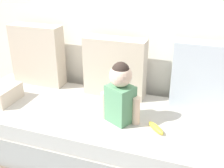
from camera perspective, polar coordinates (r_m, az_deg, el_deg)
The scene contains 7 objects.
ground_plane at distance 2.37m, azimuth -2.06°, elevation -13.79°, with size 12.00×12.00×0.00m, color brown.
couch at distance 2.26m, azimuth -2.13°, elevation -10.01°, with size 2.43×0.85×0.39m.
throw_pillow_left at distance 2.64m, azimuth -15.09°, elevation 5.80°, with size 0.48×0.16×0.55m, color #C1B29E.
throw_pillow_center at distance 2.32m, azimuth 0.62°, elevation 3.45°, with size 0.52×0.16×0.50m, color #C1B29E.
throw_pillow_right at distance 2.21m, azimuth 19.40°, elevation 1.31°, with size 0.54×0.16×0.53m, color #B2BCC6.
toddler at distance 1.94m, azimuth 1.74°, elevation -1.79°, with size 0.29×0.22×0.46m.
banana at distance 1.95m, azimuth 9.05°, elevation -8.95°, with size 0.17×0.04×0.04m, color yellow.
Camera 1 is at (0.70, -1.73, 1.47)m, focal length 44.18 mm.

